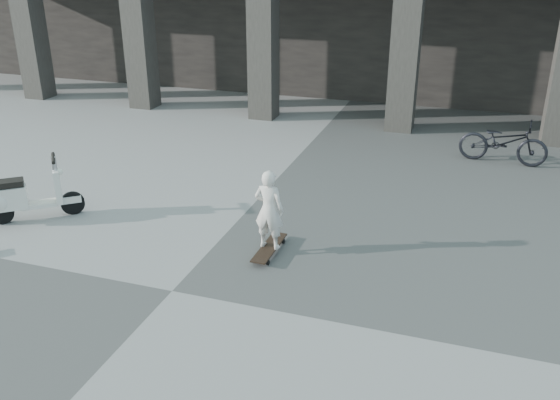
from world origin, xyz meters
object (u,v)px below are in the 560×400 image
(longboard, at_px, (269,248))
(bicycle, at_px, (503,142))
(child, at_px, (269,210))
(scooter, at_px, (18,198))

(longboard, bearing_deg, bicycle, -31.49)
(child, distance_m, scooter, 4.28)
(scooter, distance_m, bicycle, 9.36)
(scooter, relative_size, bicycle, 0.71)
(longboard, relative_size, child, 0.83)
(scooter, xyz_separation_m, bicycle, (7.55, 5.54, 0.05))
(child, height_order, bicycle, child)
(longboard, relative_size, bicycle, 0.57)
(child, bearing_deg, longboard, 47.20)
(longboard, xyz_separation_m, scooter, (-4.26, -0.25, 0.34))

